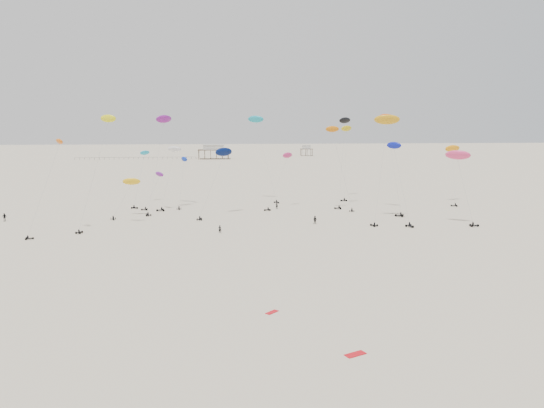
{
  "coord_description": "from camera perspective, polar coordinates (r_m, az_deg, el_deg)",
  "views": [
    {
      "loc": [
        -12.02,
        -15.78,
        22.44
      ],
      "look_at": [
        0.0,
        88.0,
        7.0
      ],
      "focal_mm": 35.0,
      "sensor_mm": 36.0,
      "label": 1
    }
  ],
  "objects": [
    {
      "name": "rig_3",
      "position": [
        151.0,
        -9.62,
        2.9
      ],
      "size": [
        3.17,
        13.43,
        16.01
      ],
      "rotation": [
        0.0,
        0.0,
        3.25
      ],
      "color": "black",
      "rests_on": "ground"
    },
    {
      "name": "rig_15",
      "position": [
        144.88,
        -11.82,
        7.44
      ],
      "size": [
        7.21,
        15.96,
        26.52
      ],
      "rotation": [
        0.0,
        0.0,
        0.45
      ],
      "color": "black",
      "rests_on": "ground"
    },
    {
      "name": "rig_9",
      "position": [
        150.59,
        7.66,
        6.54
      ],
      "size": [
        6.93,
        11.54,
        25.3
      ],
      "rotation": [
        0.0,
        0.0,
        1.44
      ],
      "color": "black",
      "rests_on": "ground"
    },
    {
      "name": "rig_5",
      "position": [
        122.31,
        -17.83,
        6.24
      ],
      "size": [
        8.34,
        11.21,
        25.47
      ],
      "rotation": [
        0.0,
        0.0,
        5.8
      ],
      "color": "black",
      "rests_on": "ground"
    },
    {
      "name": "rig_16",
      "position": [
        134.82,
        -5.6,
        4.53
      ],
      "size": [
        9.57,
        12.62,
        18.34
      ],
      "rotation": [
        0.0,
        0.0,
        5.94
      ],
      "color": "black",
      "rests_on": "ground"
    },
    {
      "name": "rig_7",
      "position": [
        157.07,
        -13.9,
        3.33
      ],
      "size": [
        4.43,
        16.7,
        19.32
      ],
      "rotation": [
        0.0,
        0.0,
        4.22
      ],
      "color": "black",
      "rests_on": "ground"
    },
    {
      "name": "rig_6",
      "position": [
        136.94,
        -15.22,
        1.67
      ],
      "size": [
        6.74,
        8.53,
        10.63
      ],
      "rotation": [
        0.0,
        0.0,
        3.34
      ],
      "color": "black",
      "rests_on": "ground"
    },
    {
      "name": "spectator_1",
      "position": [
        122.73,
        4.65,
        -2.16
      ],
      "size": [
        1.27,
        1.14,
        2.25
      ],
      "primitive_type": "imported",
      "rotation": [
        0.0,
        0.0,
        5.69
      ],
      "color": "black",
      "rests_on": "ground"
    },
    {
      "name": "rig_1",
      "position": [
        143.29,
        7.13,
        5.44
      ],
      "size": [
        7.08,
        7.84,
        22.5
      ],
      "rotation": [
        0.0,
        0.0,
        5.98
      ],
      "color": "black",
      "rests_on": "ground"
    },
    {
      "name": "ground_plane",
      "position": [
        217.27,
        -3.4,
        2.46
      ],
      "size": [
        900.0,
        900.0,
        0.0
      ],
      "primitive_type": "plane",
      "color": "beige"
    },
    {
      "name": "pavilion_main",
      "position": [
        366.24,
        -6.31,
        5.51
      ],
      "size": [
        21.0,
        13.0,
        9.8
      ],
      "color": "brown",
      "rests_on": "ground"
    },
    {
      "name": "spectator_3",
      "position": [
        144.55,
        0.51,
        -0.52
      ],
      "size": [
        0.93,
        0.86,
        2.1
      ],
      "primitive_type": "imported",
      "rotation": [
        0.0,
        0.0,
        2.54
      ],
      "color": "black",
      "rests_on": "ground"
    },
    {
      "name": "rig_17",
      "position": [
        144.01,
        12.51,
        6.79
      ],
      "size": [
        4.65,
        17.51,
        27.0
      ],
      "rotation": [
        0.0,
        0.0,
        1.12
      ],
      "color": "black",
      "rests_on": "ground"
    },
    {
      "name": "spectator_2",
      "position": [
        140.89,
        -26.81,
        -1.67
      ],
      "size": [
        1.4,
        0.81,
        2.3
      ],
      "primitive_type": "imported",
      "rotation": [
        0.0,
        0.0,
        6.23
      ],
      "color": "black",
      "rests_on": "ground"
    },
    {
      "name": "rig_11",
      "position": [
        119.44,
        -22.87,
        2.96
      ],
      "size": [
        6.78,
        11.62,
        20.75
      ],
      "rotation": [
        0.0,
        0.0,
        4.9
      ],
      "color": "black",
      "rests_on": "ground"
    },
    {
      "name": "grounded_kite_a",
      "position": [
        55.15,
        8.95,
        -15.71
      ],
      "size": [
        2.38,
        1.72,
        0.08
      ],
      "primitive_type": "cube",
      "rotation": [
        0.0,
        0.0,
        0.42
      ],
      "color": "red",
      "rests_on": "ground"
    },
    {
      "name": "pier_fence",
      "position": [
        369.81,
        -14.41,
        4.79
      ],
      "size": [
        80.2,
        0.2,
        1.5
      ],
      "color": "black",
      "rests_on": "ground"
    },
    {
      "name": "rig_18",
      "position": [
        152.22,
        -10.87,
        3.97
      ],
      "size": [
        6.55,
        17.38,
        20.69
      ],
      "rotation": [
        0.0,
        0.0,
        1.78
      ],
      "color": "black",
      "rests_on": "ground"
    },
    {
      "name": "rig_2",
      "position": [
        146.56,
        -12.42,
        2.18
      ],
      "size": [
        6.57,
        5.0,
        10.4
      ],
      "rotation": [
        0.0,
        0.0,
        1.55
      ],
      "color": "black",
      "rests_on": "ground"
    },
    {
      "name": "rig_4",
      "position": [
        161.39,
        -1.47,
        7.99
      ],
      "size": [
        9.1,
        12.93,
        26.33
      ],
      "rotation": [
        0.0,
        0.0,
        3.69
      ],
      "color": "black",
      "rests_on": "ground"
    },
    {
      "name": "rig_13",
      "position": [
        165.26,
        18.86,
        4.85
      ],
      "size": [
        7.33,
        13.05,
        18.26
      ],
      "rotation": [
        0.0,
        0.0,
        1.17
      ],
      "color": "black",
      "rests_on": "ground"
    },
    {
      "name": "grounded_kite_b",
      "position": [
        65.63,
        0.01,
        -11.59
      ],
      "size": [
        1.79,
        1.74,
        0.07
      ],
      "primitive_type": "cube",
      "rotation": [
        0.0,
        0.0,
        0.75
      ],
      "color": "red",
      "rests_on": "ground"
    },
    {
      "name": "rig_8",
      "position": [
        130.4,
        12.15,
        7.95
      ],
      "size": [
        10.21,
        13.75,
        26.33
      ],
      "rotation": [
        0.0,
        0.0,
        0.57
      ],
      "color": "black",
      "rests_on": "ground"
    },
    {
      "name": "rig_12",
      "position": [
        146.27,
        1.06,
        3.62
      ],
      "size": [
        9.37,
        10.48,
        16.62
      ],
      "rotation": [
        0.0,
        0.0,
        1.88
      ],
      "color": "black",
      "rests_on": "ground"
    },
    {
      "name": "rig_14",
      "position": [
        128.29,
        19.58,
        3.99
      ],
      "size": [
        6.62,
        8.12,
        17.27
      ],
      "rotation": [
        0.0,
        0.0,
        4.56
      ],
      "color": "black",
      "rests_on": "ground"
    },
    {
      "name": "rig_10",
      "position": [
        168.56,
        7.94,
        6.33
      ],
      "size": [
        6.93,
        14.65,
        23.76
      ],
      "rotation": [
        0.0,
        0.0,
        1.85
      ],
      "color": "black",
      "rests_on": "ground"
    },
    {
      "name": "rig_0",
      "position": [
        126.47,
        13.6,
        3.06
      ],
      "size": [
        3.54,
        13.12,
        19.42
      ],
      "rotation": [
        0.0,
        0.0,
        3.45
      ],
      "color": "black",
      "rests_on": "ground"
    },
    {
      "name": "spectator_0",
      "position": [
        112.73,
        -5.63,
        -3.12
      ],
      "size": [
        0.81,
        0.64,
        1.98
      ],
      "primitive_type": "imported",
      "rotation": [
        0.0,
        0.0,
        2.93
      ],
      "color": "black",
      "rests_on": "ground"
    },
    {
      "name": "pavilion_small",
      "position": [
        402.72,
        3.72,
        5.69
      ],
      "size": [
        9.0,
        7.0,
        8.0
      ],
      "color": "brown",
      "rests_on": "ground"
    }
  ]
}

